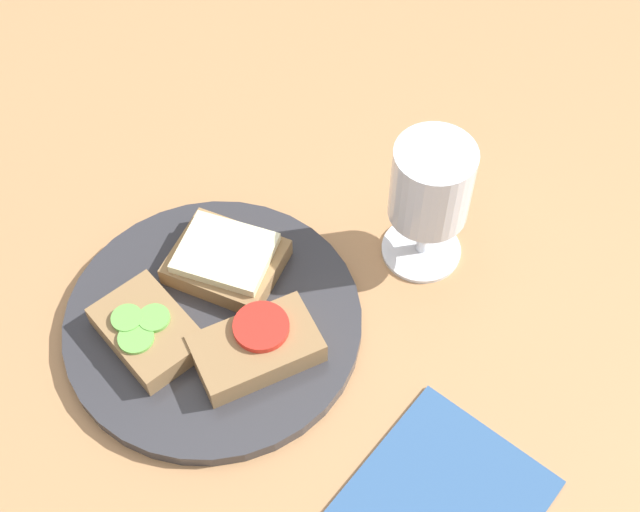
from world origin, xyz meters
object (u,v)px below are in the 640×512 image
Objects in this scene: plate at (212,323)px; sandwich_with_cheese at (226,260)px; wine_glass at (431,190)px; napkin at (445,498)px; sandwich_with_tomato at (257,347)px; sandwich_with_cucumber at (147,330)px.

plate is 5.79cm from sandwich_with_cheese.
plate is 2.16× the size of sandwich_with_cheese.
napkin is (-14.15, -18.98, -8.67)cm from wine_glass.
sandwich_with_cheese is 1.06× the size of sandwich_with_tomato.
sandwich_with_cucumber is (-9.28, -1.82, -0.15)cm from sandwich_with_cheese.
plate is 1.90× the size of wine_glass.
sandwich_with_cheese is at bearing 41.25° from plate.
wine_glass is at bearing 53.30° from napkin.
sandwich_with_cheese reaches higher than napkin.
plate is at bearing -138.75° from sandwich_with_cheese.
plate is 1.85× the size of napkin.
sandwich_with_cucumber is at bearing 164.97° from wine_glass.
sandwich_with_cucumber is 0.70× the size of wine_glass.
sandwich_with_cheese is at bearing 93.39° from napkin.
sandwich_with_cucumber is 9.48cm from sandwich_with_tomato.
sandwich_with_tomato reaches higher than sandwich_with_cucumber.
sandwich_with_cheese is at bearing 151.56° from wine_glass.
sandwich_with_cheese reaches higher than plate.
napkin is at bearing -86.61° from sandwich_with_cheese.
plate is 22.05cm from wine_glass.
sandwich_with_tomato is (6.34, -7.04, 0.15)cm from sandwich_with_cucumber.
plate is at bearing 165.98° from wine_glass.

